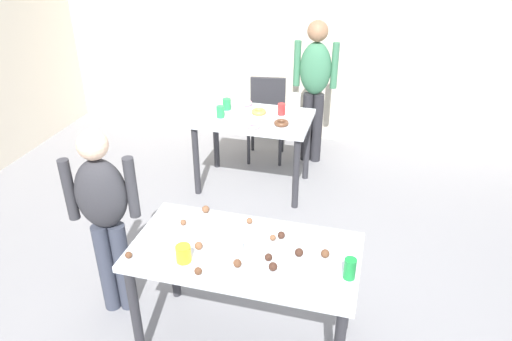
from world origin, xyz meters
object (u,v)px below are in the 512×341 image
at_px(soda_can, 350,269).
at_px(pitcher_far, 293,108).
at_px(dining_table_near, 245,263).
at_px(chair_far_table, 267,114).
at_px(person_girl_near, 104,211).
at_px(person_adult_far, 315,81).
at_px(dining_table_far, 253,128).
at_px(mixing_bowl, 227,248).

xyz_separation_m(soda_can, pitcher_far, (-0.71, 2.04, 0.06)).
distance_m(dining_table_near, chair_far_table, 2.70).
bearing_deg(chair_far_table, person_girl_near, -99.40).
distance_m(chair_far_table, soda_can, 2.97).
distance_m(dining_table_near, person_girl_near, 0.96).
height_order(person_adult_far, pitcher_far, person_adult_far).
xyz_separation_m(dining_table_far, pitcher_far, (0.38, 0.01, 0.24)).
distance_m(chair_far_table, person_girl_near, 2.62).
bearing_deg(dining_table_near, pitcher_far, 93.00).
distance_m(dining_table_far, pitcher_far, 0.45).
bearing_deg(chair_far_table, pitcher_far, -58.98).
xyz_separation_m(person_girl_near, pitcher_far, (0.84, 1.88, 0.07)).
distance_m(dining_table_far, mixing_bowl, 2.06).
height_order(chair_far_table, person_girl_near, person_girl_near).
xyz_separation_m(dining_table_far, chair_far_table, (-0.04, 0.70, -0.14)).
bearing_deg(person_adult_far, dining_table_near, -89.64).
bearing_deg(person_girl_near, dining_table_far, 76.12).
distance_m(dining_table_near, soda_can, 0.64).
xyz_separation_m(person_adult_far, mixing_bowl, (-0.07, -2.72, -0.12)).
bearing_deg(chair_far_table, dining_table_far, -87.07).
height_order(dining_table_near, soda_can, soda_can).
bearing_deg(mixing_bowl, pitcher_far, 90.49).
bearing_deg(soda_can, dining_table_far, 118.31).
bearing_deg(dining_table_far, mixing_bowl, -78.80).
height_order(dining_table_far, pitcher_far, pitcher_far).
bearing_deg(chair_far_table, soda_can, -67.54).
bearing_deg(person_girl_near, dining_table_near, -4.47).
height_order(chair_far_table, person_adult_far, person_adult_far).
height_order(dining_table_far, mixing_bowl, mixing_bowl).
xyz_separation_m(person_girl_near, mixing_bowl, (0.86, -0.14, -0.01)).
bearing_deg(person_girl_near, mixing_bowl, -9.43).
height_order(person_girl_near, soda_can, person_girl_near).
bearing_deg(dining_table_near, dining_table_far, 103.97).
bearing_deg(person_girl_near, soda_can, -5.87).
height_order(dining_table_far, chair_far_table, chair_far_table).
relative_size(person_adult_far, pitcher_far, 6.05).
bearing_deg(mixing_bowl, chair_far_table, 99.09).
relative_size(person_girl_near, pitcher_far, 5.43).
xyz_separation_m(dining_table_far, person_girl_near, (-0.46, -1.87, 0.17)).
distance_m(chair_far_table, person_adult_far, 0.65).
distance_m(person_adult_far, soda_can, 2.81).
height_order(soda_can, pitcher_far, pitcher_far).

